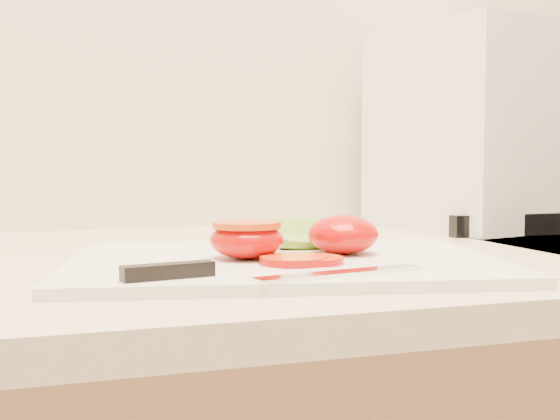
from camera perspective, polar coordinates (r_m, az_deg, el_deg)
name	(u,v)px	position (r m, az deg, el deg)	size (l,w,h in m)	color
cutting_board	(283,262)	(0.68, 0.26, -4.28)	(0.40, 0.29, 0.01)	silver
tomato_half_dome	(343,234)	(0.70, 5.16, -1.99)	(0.07, 0.07, 0.04)	red
tomato_half_cut	(247,238)	(0.67, -2.72, -2.30)	(0.07, 0.07, 0.04)	red
tomato_slice_0	(293,260)	(0.63, 1.10, -4.08)	(0.06, 0.06, 0.01)	#E54F1B
tomato_slice_1	(314,260)	(0.64, 2.78, -4.07)	(0.05, 0.05, 0.01)	#E54F1B
lettuce_leaf_0	(304,234)	(0.77, 1.93, -1.94)	(0.12, 0.09, 0.03)	olive
knife	(237,272)	(0.56, -3.52, -5.05)	(0.25, 0.06, 0.01)	silver
appliance	(465,130)	(1.11, 14.83, 6.32)	(0.20, 0.25, 0.30)	white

